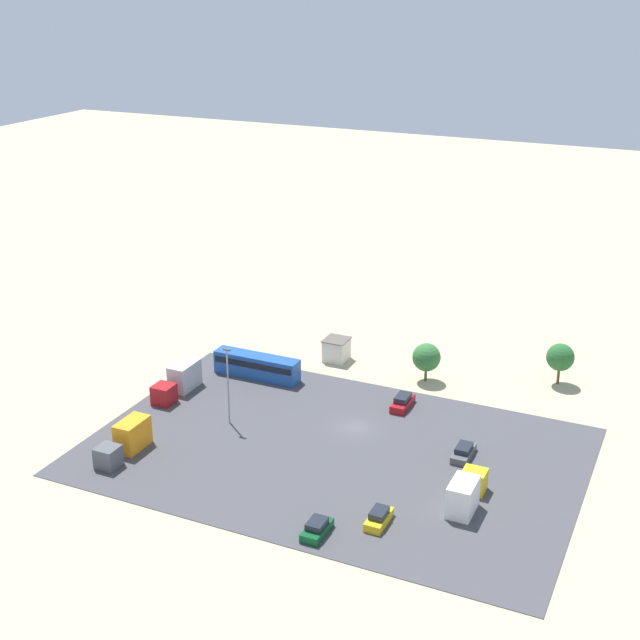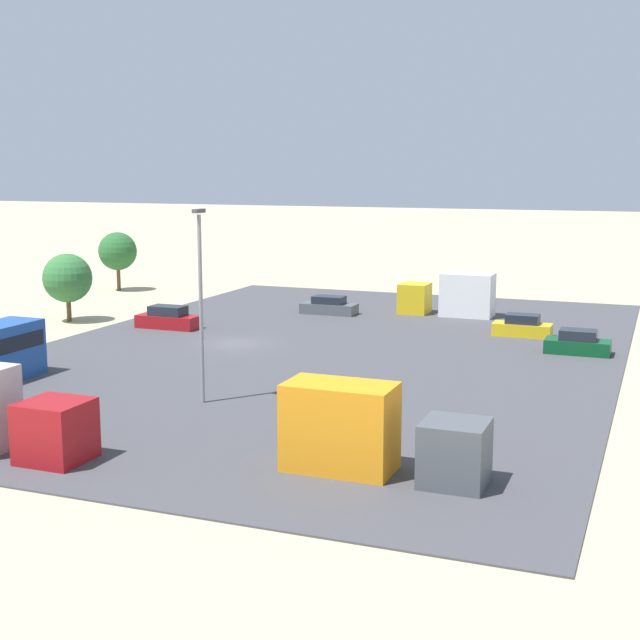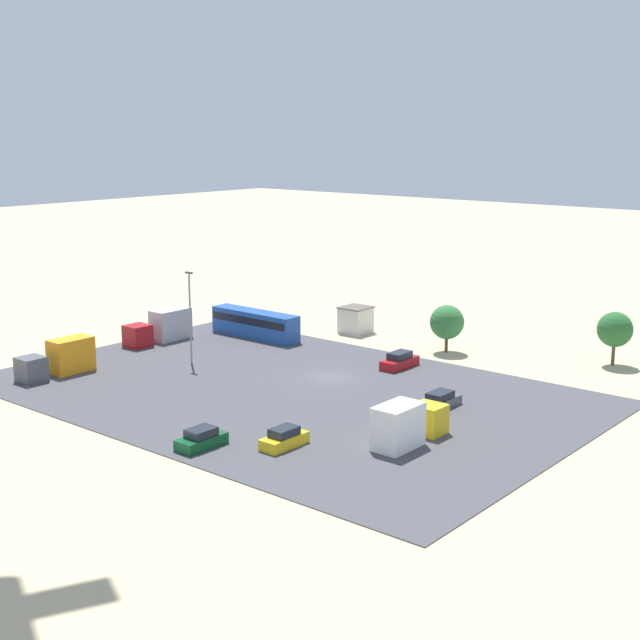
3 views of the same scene
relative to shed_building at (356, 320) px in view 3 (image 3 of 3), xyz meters
The scene contains 14 objects.
ground_plane 20.23m from the shed_building, 120.01° to the left, with size 400.00×400.00×0.00m, color tan.
parking_lot_surface 25.84m from the shed_building, 113.02° to the left, with size 55.03×36.79×0.08m.
shed_building is the anchor object (origin of this frame).
bus 12.22m from the shed_building, 52.71° to the left, with size 11.97×2.52×3.14m.
parked_car_0 30.40m from the shed_building, 141.75° to the left, with size 1.83×4.49×1.45m.
parked_car_1 40.16m from the shed_building, 119.70° to the left, with size 1.75×4.05×1.54m.
parked_car_2 41.92m from the shed_building, 111.12° to the left, with size 1.90×4.04×1.54m.
parked_car_3 16.84m from the shed_building, 143.18° to the left, with size 1.82×4.66×1.66m.
parked_truck_0 38.93m from the shed_building, 133.48° to the left, with size 2.48×7.50×3.44m.
parked_truck_1 35.65m from the shed_building, 71.86° to the left, with size 2.39×7.91×3.46m.
parked_truck_2 23.06m from the shed_building, 51.65° to the left, with size 2.49×8.40×3.54m.
tree_near_shed 30.34m from the shed_building, behind, with size 3.67×3.67×5.65m.
tree_apron_mid 13.72m from the shed_building, behind, with size 3.77×3.77×5.27m.
light_pole_lot_centre 23.37m from the shed_building, 79.60° to the left, with size 0.90×0.28×9.72m.
Camera 3 is at (-53.72, 65.74, 24.23)m, focal length 50.00 mm.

